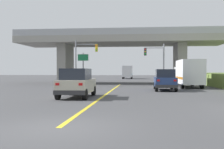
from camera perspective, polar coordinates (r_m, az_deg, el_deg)
The scene contains 10 objects.
ground at distance 39.75m, azimuth 2.06°, elevation -1.93°, with size 160.00×160.00×0.00m, color #424244.
overpass_bridge at distance 39.88m, azimuth 2.06°, elevation 6.08°, with size 30.13×8.28×7.70m.
lane_divider_stripe at distance 22.63m, azimuth -0.79°, elevation -3.93°, with size 0.20×28.18×0.01m, color yellow.
suv_lead at distance 18.68m, azimuth -7.59°, elevation -1.82°, with size 2.03×4.43×2.02m.
suv_crossing at distance 25.83m, azimuth 11.29°, elevation -1.12°, with size 2.06×4.77×2.02m.
box_truck at distance 31.04m, azimuth 16.14°, elevation 0.29°, with size 2.33×7.23×3.07m.
traffic_signal_nearside at distance 33.92m, azimuth 9.66°, elevation 3.36°, with size 2.57×0.36×5.30m.
traffic_signal_farside at distance 35.18m, azimuth -6.29°, elevation 3.94°, with size 3.02×0.36×5.98m.
highway_sign at distance 37.85m, azimuth -6.24°, elevation 2.84°, with size 1.56×0.17×4.42m.
semi_truck_distant at distance 64.34m, azimuth 3.36°, elevation 0.53°, with size 2.33×6.53×3.10m.
Camera 1 is at (2.59, -8.32, 1.85)m, focal length 42.45 mm.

